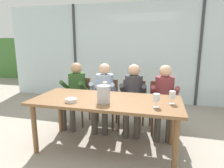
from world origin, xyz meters
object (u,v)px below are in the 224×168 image
object	(u,v)px
person_charcoal_jacket	(133,94)
tasting_bowl	(71,100)
dining_table	(106,104)
chair_center	(133,101)
person_olive_shirt	(75,90)
wine_glass_near_bucket	(172,95)
chair_right_of_center	(162,102)
wine_glass_by_left_taster	(156,98)
person_pale_blue_shirt	(104,92)
chair_left_of_center	(106,99)
chair_near_curtain	(79,96)
wine_glass_center_pour	(105,85)
ice_bucket_primary	(104,94)
person_maroon_top	(164,96)

from	to	relation	value
person_charcoal_jacket	tasting_bowl	size ratio (longest dim) A/B	7.51
dining_table	chair_center	size ratio (longest dim) A/B	2.40
person_olive_shirt	wine_glass_near_bucket	distance (m)	1.89
chair_right_of_center	wine_glass_by_left_taster	distance (m)	1.16
person_pale_blue_shirt	chair_left_of_center	bearing A→B (deg)	84.50
chair_right_of_center	wine_glass_by_left_taster	bearing A→B (deg)	-102.61
chair_near_curtain	person_olive_shirt	bearing A→B (deg)	-87.42
dining_table	wine_glass_by_left_taster	distance (m)	0.76
person_olive_shirt	wine_glass_center_pour	distance (m)	0.82
person_pale_blue_shirt	ice_bucket_primary	bearing A→B (deg)	-77.34
chair_right_of_center	ice_bucket_primary	distance (m)	1.38
chair_near_curtain	chair_right_of_center	distance (m)	1.62
chair_center	tasting_bowl	xyz separation A→B (m)	(-0.69, -1.13, 0.29)
person_pale_blue_shirt	chair_near_curtain	bearing A→B (deg)	161.29
dining_table	wine_glass_near_bucket	distance (m)	0.93
chair_left_of_center	tasting_bowl	world-z (taller)	chair_left_of_center
dining_table	person_olive_shirt	bearing A→B (deg)	138.22
chair_near_curtain	person_maroon_top	size ratio (longest dim) A/B	0.73
person_maroon_top	wine_glass_center_pour	world-z (taller)	person_maroon_top
chair_left_of_center	wine_glass_near_bucket	distance (m)	1.48
person_pale_blue_shirt	chair_right_of_center	bearing A→B (deg)	5.29
chair_center	person_pale_blue_shirt	world-z (taller)	person_pale_blue_shirt
chair_near_curtain	person_maroon_top	distance (m)	1.67
chair_center	wine_glass_by_left_taster	bearing A→B (deg)	-64.00
chair_near_curtain	wine_glass_by_left_taster	bearing A→B (deg)	-34.73
person_charcoal_jacket	ice_bucket_primary	bearing A→B (deg)	-111.19
dining_table	person_charcoal_jacket	bearing A→B (deg)	68.47
person_olive_shirt	wine_glass_near_bucket	size ratio (longest dim) A/B	6.91
chair_near_curtain	chair_left_of_center	world-z (taller)	same
chair_near_curtain	chair_right_of_center	xyz separation A→B (m)	(1.62, 0.02, 0.00)
person_pale_blue_shirt	wine_glass_center_pour	world-z (taller)	person_pale_blue_shirt
wine_glass_near_bucket	wine_glass_center_pour	distance (m)	1.09
person_olive_shirt	wine_glass_near_bucket	world-z (taller)	person_olive_shirt
person_pale_blue_shirt	chair_center	bearing A→B (deg)	11.29
chair_right_of_center	person_maroon_top	distance (m)	0.24
chair_center	tasting_bowl	bearing A→B (deg)	-117.89
chair_right_of_center	wine_glass_near_bucket	size ratio (longest dim) A/B	5.07
tasting_bowl	wine_glass_by_left_taster	size ratio (longest dim) A/B	0.92
wine_glass_center_pour	tasting_bowl	bearing A→B (deg)	-115.79
chair_center	person_olive_shirt	size ratio (longest dim) A/B	0.73
chair_near_curtain	tasting_bowl	xyz separation A→B (m)	(0.41, -1.14, 0.29)
wine_glass_by_left_taster	wine_glass_center_pour	bearing A→B (deg)	146.07
person_maroon_top	chair_center	bearing A→B (deg)	165.15
person_maroon_top	ice_bucket_primary	distance (m)	1.23
person_pale_blue_shirt	wine_glass_near_bucket	distance (m)	1.38
person_charcoal_jacket	wine_glass_near_bucket	xyz separation A→B (m)	(0.62, -0.73, 0.21)
chair_right_of_center	tasting_bowl	bearing A→B (deg)	-144.42
wine_glass_by_left_taster	wine_glass_near_bucket	xyz separation A→B (m)	(0.20, 0.19, 0.00)
wine_glass_near_bucket	wine_glass_center_pour	size ratio (longest dim) A/B	1.00
tasting_bowl	person_olive_shirt	bearing A→B (deg)	112.12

